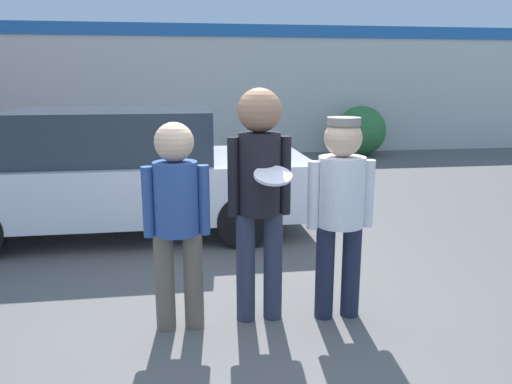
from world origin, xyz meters
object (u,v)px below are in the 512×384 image
at_px(parked_car_near, 119,172).
at_px(shrub, 361,131).
at_px(person_middle_with_frisbee, 260,184).
at_px(person_left, 177,212).
at_px(person_right, 341,201).

xyz_separation_m(parked_car_near, shrub, (5.22, 5.57, -0.15)).
relative_size(person_middle_with_frisbee, shrub, 1.50).
bearing_deg(person_left, parked_car_near, 105.30).
height_order(parked_car_near, shrub, parked_car_near).
xyz_separation_m(person_middle_with_frisbee, parked_car_near, (-1.37, 2.64, -0.35)).
relative_size(person_left, shrub, 1.30).
height_order(person_left, parked_car_near, person_left).
height_order(person_left, person_right, person_right).
height_order(person_middle_with_frisbee, person_right, person_middle_with_frisbee).
height_order(person_left, shrub, person_left).
distance_m(person_middle_with_frisbee, shrub, 9.08).
bearing_deg(person_right, person_middle_with_frisbee, 175.21).
relative_size(parked_car_near, shrub, 3.77).
bearing_deg(person_right, parked_car_near, 126.71).
relative_size(person_right, parked_car_near, 0.35).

